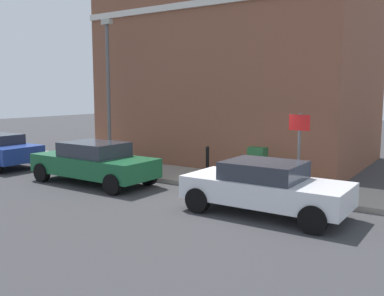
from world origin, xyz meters
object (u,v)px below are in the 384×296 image
at_px(car_white, 265,187).
at_px(utility_cabinet, 257,166).
at_px(car_green, 94,162).
at_px(street_sign, 299,142).
at_px(lamppost, 108,86).
at_px(bollard_near_cabinet, 207,160).

xyz_separation_m(car_white, utility_cabinet, (2.66, 1.44, -0.02)).
xyz_separation_m(car_green, utility_cabinet, (2.47, -4.80, -0.05)).
distance_m(utility_cabinet, street_sign, 2.07).
xyz_separation_m(car_white, car_green, (0.20, 6.23, 0.03)).
bearing_deg(lamppost, bollard_near_cabinet, -89.93).
bearing_deg(bollard_near_cabinet, street_sign, -104.52).
distance_m(car_green, bollard_near_cabinet, 3.85).
bearing_deg(utility_cabinet, car_green, 117.21).
height_order(car_green, street_sign, street_sign).
distance_m(car_green, utility_cabinet, 5.39).
relative_size(street_sign, lamppost, 0.40).
xyz_separation_m(car_green, lamppost, (2.56, 1.77, 2.57)).
height_order(bollard_near_cabinet, lamppost, lamppost).
relative_size(car_white, car_green, 0.91).
bearing_deg(car_green, lamppost, -54.55).
height_order(car_white, car_green, car_green).
bearing_deg(utility_cabinet, bollard_near_cabinet, 87.03).
distance_m(bollard_near_cabinet, lamppost, 5.31).
height_order(utility_cabinet, bollard_near_cabinet, utility_cabinet).
bearing_deg(street_sign, bollard_near_cabinet, 75.48).
bearing_deg(street_sign, lamppost, 83.62).
bearing_deg(utility_cabinet, lamppost, 89.18).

